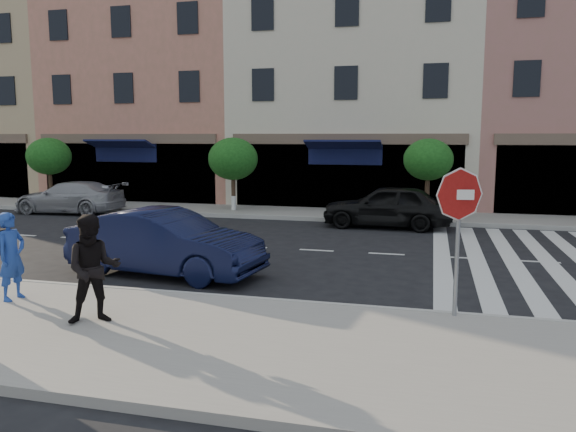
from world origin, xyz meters
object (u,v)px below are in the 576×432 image
at_px(car_far_left, 70,197).
at_px(car_far_mid, 387,206).
at_px(stop_sign, 459,209).
at_px(walker, 93,269).
at_px(photographer, 12,256).
at_px(car_near_mid, 165,243).

relative_size(car_far_left, car_far_mid, 1.03).
bearing_deg(car_far_mid, stop_sign, 13.15).
distance_m(stop_sign, walker, 6.28).
distance_m(car_far_left, car_far_mid, 13.43).
xyz_separation_m(car_far_left, car_far_mid, (13.43, -0.44, 0.10)).
bearing_deg(photographer, stop_sign, -77.48).
bearing_deg(car_far_left, car_near_mid, 43.96).
xyz_separation_m(photographer, car_far_mid, (6.23, 11.40, -0.22)).
relative_size(stop_sign, car_far_left, 0.55).
bearing_deg(car_near_mid, car_far_mid, -20.73).
bearing_deg(stop_sign, walker, -172.47).
bearing_deg(car_far_left, walker, 35.61).
relative_size(walker, car_far_left, 0.39).
xyz_separation_m(photographer, car_far_left, (-7.19, 11.84, -0.31)).
bearing_deg(car_far_left, stop_sign, 53.74).
bearing_deg(car_far_mid, car_near_mid, -26.27).
bearing_deg(stop_sign, car_far_mid, 90.92).
relative_size(walker, car_far_mid, 0.40).
bearing_deg(car_far_mid, photographer, -26.46).
distance_m(car_near_mid, car_far_mid, 9.52).
bearing_deg(walker, car_near_mid, 67.33).
bearing_deg(stop_sign, car_far_left, 135.06).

